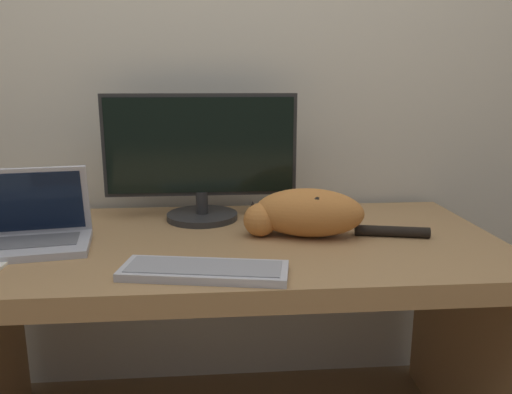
% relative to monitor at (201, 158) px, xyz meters
% --- Properties ---
extents(wall_back, '(6.40, 0.06, 2.60)m').
position_rel_monitor_xyz_m(wall_back, '(0.07, 0.23, 0.37)').
color(wall_back, beige).
rests_on(wall_back, ground_plane).
extents(desk, '(1.61, 0.77, 0.72)m').
position_rel_monitor_xyz_m(desk, '(0.07, -0.22, -0.35)').
color(desk, '#A37A4C').
rests_on(desk, ground_plane).
extents(monitor, '(0.63, 0.24, 0.41)m').
position_rel_monitor_xyz_m(monitor, '(0.00, 0.00, 0.00)').
color(monitor, '#282828').
rests_on(monitor, desk).
extents(laptop, '(0.38, 0.26, 0.22)m').
position_rel_monitor_xyz_m(laptop, '(-0.48, -0.26, -0.16)').
color(laptop, '#B7B7BC').
rests_on(laptop, desk).
extents(external_keyboard, '(0.42, 0.20, 0.02)m').
position_rel_monitor_xyz_m(external_keyboard, '(0.02, -0.50, -0.20)').
color(external_keyboard, '#BCBCC1').
rests_on(external_keyboard, desk).
extents(cat, '(0.55, 0.22, 0.14)m').
position_rel_monitor_xyz_m(cat, '(0.31, -0.21, -0.14)').
color(cat, '#C67A38').
rests_on(cat, desk).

